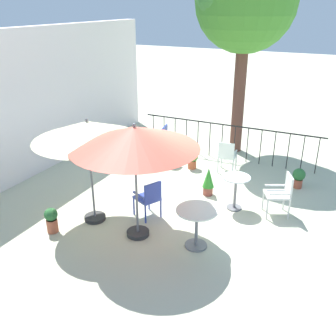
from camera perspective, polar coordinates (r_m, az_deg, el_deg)
name	(u,v)px	position (r m, az deg, el deg)	size (l,w,h in m)	color
ground_plane	(183,207)	(8.52, 2.28, -5.76)	(60.00, 60.00, 0.00)	beige
villa_facade	(25,105)	(10.24, -20.55, 8.78)	(10.53, 0.30, 3.64)	white
terrace_railing	(229,136)	(10.98, 9.01, 4.71)	(0.03, 5.19, 1.01)	black
shade_tree	(245,1)	(11.22, 11.47, 23.23)	(2.86, 2.72, 5.57)	brown
patio_umbrella_0	(134,138)	(6.71, -5.02, 4.45)	(2.32, 2.32, 2.26)	#2D2D2D
patio_umbrella_1	(88,132)	(7.40, -11.91, 5.34)	(2.11, 2.11, 2.18)	#2D2D2D
cafe_table_0	(236,187)	(8.34, 10.05, -2.79)	(0.60, 0.60, 0.77)	silver
cafe_table_1	(197,221)	(6.98, 4.30, -7.88)	(0.76, 0.76, 0.77)	silver
patio_chair_0	(161,138)	(11.15, -1.07, 4.50)	(0.56, 0.50, 0.90)	#2D40A0
patio_chair_1	(281,192)	(8.33, 16.54, -3.42)	(0.61, 0.63, 0.92)	silver
patio_chair_2	(227,155)	(10.12, 8.78, 1.99)	(0.46, 0.47, 0.86)	white
patio_chair_3	(149,197)	(7.89, -2.83, -4.32)	(0.59, 0.61, 0.85)	#2D3E9F
potted_plant_0	(208,181)	(8.92, 6.03, -1.89)	(0.27, 0.27, 0.68)	brown
potted_plant_1	(299,177)	(9.77, 18.90, -1.27)	(0.30, 0.30, 0.50)	#AB4F38
potted_plant_2	(170,153)	(10.55, 0.30, 2.25)	(0.39, 0.39, 0.63)	brown
potted_plant_3	(52,219)	(7.84, -16.97, -7.32)	(0.26, 0.26, 0.52)	#A55238
potted_plant_4	(192,158)	(10.34, 3.62, 1.48)	(0.32, 0.33, 0.52)	#B45231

